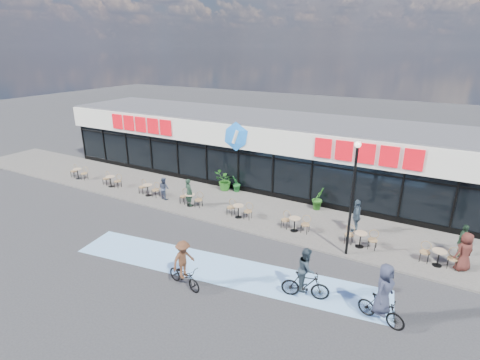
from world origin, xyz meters
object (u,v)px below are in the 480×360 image
object	(u,v)px
patron_right	(164,188)
pedestrian_b	(463,241)
potted_plant_left	(224,181)
lamp_post	(353,190)
pedestrian_a	(356,216)
bistro_set_0	(79,172)
cyclist_a	(306,278)
potted_plant_mid	(236,184)
cyclist_b	(383,299)
patron_left	(189,192)
potted_plant_right	(318,198)
pedestrian_c	(465,252)

from	to	relation	value
patron_right	pedestrian_b	distance (m)	16.35
potted_plant_left	lamp_post	bearing A→B (deg)	-24.39
lamp_post	pedestrian_a	distance (m)	3.24
bistro_set_0	lamp_post	bearing A→B (deg)	-3.06
patron_right	cyclist_a	xyz separation A→B (m)	(11.09, -4.94, 0.09)
pedestrian_a	bistro_set_0	bearing A→B (deg)	-96.04
patron_right	pedestrian_b	size ratio (longest dim) A/B	0.91
potted_plant_mid	cyclist_a	world-z (taller)	cyclist_a
lamp_post	bistro_set_0	size ratio (longest dim) A/B	3.47
potted_plant_left	cyclist_b	world-z (taller)	cyclist_b
potted_plant_left	bistro_set_0	bearing A→B (deg)	-163.55
potted_plant_left	pedestrian_b	bearing A→B (deg)	-7.36
potted_plant_left	cyclist_a	distance (m)	11.73
potted_plant_mid	lamp_post	bearing A→B (deg)	-27.21
potted_plant_left	patron_left	distance (m)	3.23
pedestrian_a	pedestrian_b	distance (m)	4.75
lamp_post	patron_left	distance (m)	10.02
cyclist_b	bistro_set_0	bearing A→B (deg)	167.25
bistro_set_0	potted_plant_right	distance (m)	17.19
patron_left	cyclist_b	xyz separation A→B (m)	(11.87, -4.87, 0.04)
potted_plant_mid	patron_left	distance (m)	3.59
patron_left	potted_plant_mid	bearing A→B (deg)	-90.00
pedestrian_a	cyclist_a	distance (m)	6.22
cyclist_a	patron_right	bearing A→B (deg)	155.98
lamp_post	pedestrian_c	xyz separation A→B (m)	(4.66, 1.11, -2.29)
potted_plant_right	cyclist_b	world-z (taller)	cyclist_b
pedestrian_b	potted_plant_right	bearing A→B (deg)	99.98
potted_plant_right	cyclist_b	bearing A→B (deg)	-58.74
patron_right	pedestrian_a	size ratio (longest dim) A/B	0.78
potted_plant_right	pedestrian_a	bearing A→B (deg)	-36.28
bistro_set_0	patron_left	distance (m)	9.96
potted_plant_right	pedestrian_a	size ratio (longest dim) A/B	0.74
pedestrian_c	cyclist_b	bearing A→B (deg)	19.83
potted_plant_left	cyclist_b	size ratio (longest dim) A/B	0.57
lamp_post	cyclist_b	bearing A→B (deg)	-60.81
pedestrian_a	pedestrian_c	size ratio (longest dim) A/B	1.05
cyclist_a	potted_plant_left	bearing A→B (deg)	136.81
potted_plant_mid	cyclist_a	distance (m)	11.24
cyclist_a	potted_plant_mid	bearing A→B (deg)	133.44
potted_plant_right	pedestrian_b	size ratio (longest dim) A/B	0.86
pedestrian_b	cyclist_a	size ratio (longest dim) A/B	0.73
lamp_post	cyclist_b	world-z (taller)	lamp_post
potted_plant_left	potted_plant_mid	bearing A→B (deg)	9.37
pedestrian_c	potted_plant_right	bearing A→B (deg)	-66.64
potted_plant_mid	pedestrian_a	xyz separation A→B (m)	(8.19, -1.96, 0.35)
potted_plant_right	cyclist_a	world-z (taller)	cyclist_a
lamp_post	pedestrian_a	xyz separation A→B (m)	(-0.15, 2.33, -2.25)
pedestrian_a	pedestrian_b	bearing A→B (deg)	80.79
potted_plant_right	pedestrian_b	xyz separation A→B (m)	(7.37, -1.88, 0.11)
patron_left	pedestrian_c	distance (m)	14.36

